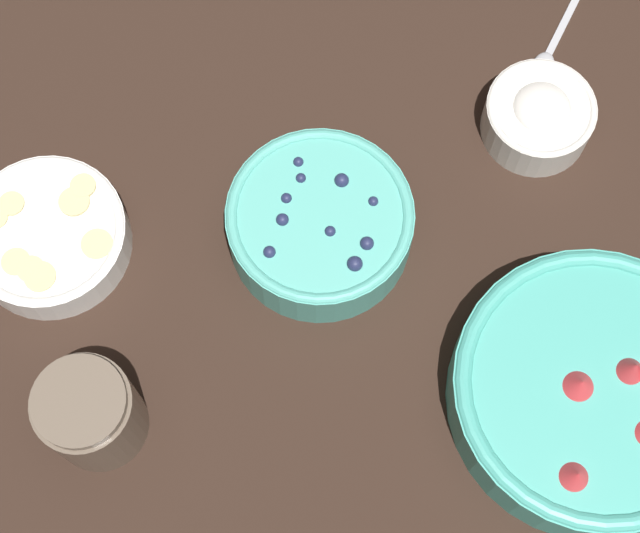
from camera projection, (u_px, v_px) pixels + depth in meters
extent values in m
plane|color=black|center=(333.00, 274.00, 1.07)|extent=(4.00, 4.00, 0.00)
cylinder|color=#47AD9E|center=(590.00, 393.00, 0.99)|extent=(0.26, 0.26, 0.06)
torus|color=#47AD9E|center=(597.00, 387.00, 0.97)|extent=(0.26, 0.26, 0.02)
cylinder|color=red|center=(595.00, 389.00, 0.98)|extent=(0.21, 0.21, 0.02)
cone|color=red|center=(580.00, 385.00, 0.96)|extent=(0.04, 0.04, 0.02)
cone|color=red|center=(575.00, 476.00, 0.93)|extent=(0.05, 0.05, 0.02)
cone|color=red|center=(633.00, 369.00, 0.96)|extent=(0.04, 0.04, 0.03)
cylinder|color=#56B7A8|center=(320.00, 225.00, 1.05)|extent=(0.18, 0.18, 0.06)
torus|color=#56B7A8|center=(320.00, 215.00, 1.03)|extent=(0.18, 0.18, 0.01)
cylinder|color=#23284C|center=(320.00, 219.00, 1.03)|extent=(0.15, 0.15, 0.02)
sphere|color=#23284C|center=(355.00, 264.00, 1.00)|extent=(0.02, 0.02, 0.02)
sphere|color=#23284C|center=(326.00, 232.00, 1.02)|extent=(0.01, 0.01, 0.01)
sphere|color=#23284C|center=(282.00, 220.00, 1.02)|extent=(0.01, 0.01, 0.01)
sphere|color=#23284C|center=(269.00, 252.00, 1.01)|extent=(0.01, 0.01, 0.01)
sphere|color=#23284C|center=(301.00, 178.00, 1.04)|extent=(0.01, 0.01, 0.01)
sphere|color=#23284C|center=(298.00, 162.00, 1.04)|extent=(0.01, 0.01, 0.01)
sphere|color=#23284C|center=(286.00, 198.00, 1.03)|extent=(0.01, 0.01, 0.01)
sphere|color=#23284C|center=(367.00, 243.00, 1.01)|extent=(0.01, 0.01, 0.01)
sphere|color=#23284C|center=(342.00, 180.00, 1.03)|extent=(0.01, 0.01, 0.01)
sphere|color=#23284C|center=(373.00, 201.00, 1.03)|extent=(0.01, 0.01, 0.01)
cylinder|color=white|center=(49.00, 238.00, 1.06)|extent=(0.16, 0.16, 0.04)
torus|color=white|center=(44.00, 231.00, 1.04)|extent=(0.16, 0.16, 0.01)
cylinder|color=beige|center=(46.00, 233.00, 1.04)|extent=(0.13, 0.13, 0.01)
cylinder|color=beige|center=(83.00, 186.00, 1.05)|extent=(0.03, 0.03, 0.01)
cylinder|color=beige|center=(40.00, 277.00, 1.02)|extent=(0.03, 0.03, 0.01)
cylinder|color=beige|center=(97.00, 244.00, 1.03)|extent=(0.03, 0.03, 0.00)
cylinder|color=beige|center=(31.00, 269.00, 1.02)|extent=(0.03, 0.03, 0.00)
cylinder|color=beige|center=(12.00, 204.00, 1.04)|extent=(0.03, 0.03, 0.01)
cylinder|color=beige|center=(16.00, 262.00, 1.02)|extent=(0.03, 0.03, 0.00)
cylinder|color=beige|center=(74.00, 202.00, 1.04)|extent=(0.03, 0.03, 0.01)
cylinder|color=silver|center=(538.00, 118.00, 1.10)|extent=(0.11, 0.11, 0.05)
torus|color=silver|center=(542.00, 108.00, 1.08)|extent=(0.11, 0.11, 0.01)
cylinder|color=white|center=(540.00, 112.00, 1.08)|extent=(0.09, 0.09, 0.01)
ellipsoid|color=white|center=(542.00, 108.00, 1.08)|extent=(0.06, 0.06, 0.03)
cylinder|color=brown|center=(92.00, 414.00, 0.97)|extent=(0.09, 0.09, 0.10)
cylinder|color=#3D2316|center=(93.00, 416.00, 0.98)|extent=(0.07, 0.07, 0.07)
cylinder|color=brown|center=(79.00, 401.00, 0.92)|extent=(0.08, 0.08, 0.01)
cube|color=#B2B2B7|center=(567.00, 18.00, 1.16)|extent=(0.07, 0.09, 0.01)
ellipsoid|color=#B2B2B7|center=(543.00, 65.00, 1.14)|extent=(0.04, 0.04, 0.01)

